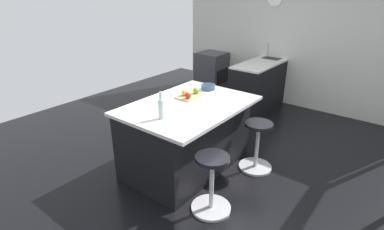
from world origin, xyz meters
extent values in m
plane|color=black|center=(0.00, 0.00, 0.00)|extent=(7.32, 7.32, 0.00)
cube|color=beige|center=(-2.81, 0.00, 1.36)|extent=(0.12, 5.00, 2.72)
cube|color=black|center=(-2.46, -0.38, 0.45)|extent=(1.99, 0.60, 0.89)
cube|color=silver|center=(-2.46, -0.38, 0.91)|extent=(1.99, 0.60, 0.03)
cube|color=#38383D|center=(-2.71, -0.38, 0.86)|extent=(0.44, 0.36, 0.12)
cylinder|color=#B7B7BC|center=(-2.71, -0.53, 1.06)|extent=(0.02, 0.02, 0.28)
cube|color=#38383D|center=(-2.46, -1.73, 0.45)|extent=(0.60, 0.60, 0.89)
cube|color=black|center=(-2.46, -1.42, 0.40)|extent=(0.44, 0.01, 0.32)
cube|color=black|center=(0.39, -0.16, 0.44)|extent=(1.61, 1.00, 0.87)
cube|color=silver|center=(0.39, -0.11, 0.89)|extent=(1.67, 1.20, 0.04)
cylinder|color=#B7B7BC|center=(-0.14, 0.62, 0.01)|extent=(0.44, 0.44, 0.03)
cylinder|color=#B7B7BC|center=(-0.14, 0.62, 0.32)|extent=(0.05, 0.05, 0.61)
cylinder|color=black|center=(-0.14, 0.62, 0.65)|extent=(0.36, 0.36, 0.04)
cylinder|color=#B7B7BC|center=(0.91, 0.62, 0.01)|extent=(0.44, 0.44, 0.03)
cylinder|color=#B7B7BC|center=(0.91, 0.62, 0.32)|extent=(0.05, 0.05, 0.61)
cylinder|color=black|center=(0.91, 0.62, 0.65)|extent=(0.36, 0.36, 0.04)
cube|color=tan|center=(0.17, -0.26, 0.92)|extent=(0.36, 0.24, 0.02)
sphere|color=gold|center=(0.22, -0.32, 0.98)|extent=(0.09, 0.09, 0.09)
sphere|color=red|center=(0.28, -0.21, 0.97)|extent=(0.08, 0.08, 0.08)
sphere|color=#609E2D|center=(0.06, -0.25, 0.98)|extent=(0.09, 0.09, 0.09)
cylinder|color=silver|center=(0.93, -0.07, 1.02)|extent=(0.06, 0.06, 0.22)
cylinder|color=silver|center=(0.93, -0.07, 1.17)|extent=(0.03, 0.03, 0.08)
cylinder|color=#B7B7BC|center=(0.93, -0.07, 1.22)|extent=(0.03, 0.03, 0.02)
cylinder|color=#334C6B|center=(-0.24, -0.25, 0.95)|extent=(0.20, 0.20, 0.07)
cylinder|color=#192635|center=(-0.24, -0.25, 0.96)|extent=(0.17, 0.17, 0.04)
camera|label=1|loc=(3.15, 2.11, 2.28)|focal=28.38mm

